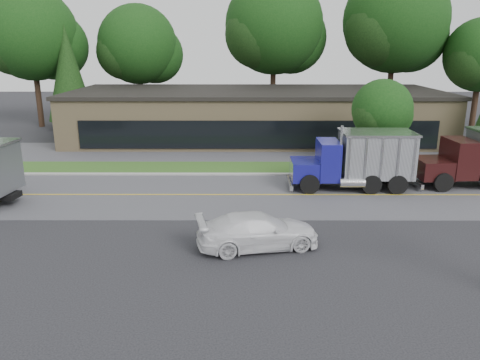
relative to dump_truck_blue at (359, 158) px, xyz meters
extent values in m
plane|color=#35353A|center=(-7.49, -10.35, -1.80)|extent=(140.00, 140.00, 0.00)
cube|color=slate|center=(-7.49, -1.35, -1.80)|extent=(60.00, 8.00, 0.02)
cube|color=gold|center=(-7.49, -1.35, -1.80)|extent=(60.00, 0.12, 0.01)
cube|color=#9E9E99|center=(-7.49, 2.85, -1.80)|extent=(60.00, 0.30, 0.12)
cube|color=#31551D|center=(-7.49, 4.65, -1.80)|extent=(60.00, 3.40, 0.03)
cube|color=slate|center=(-7.49, 9.65, -1.80)|extent=(60.00, 7.00, 0.02)
cube|color=tan|center=(-5.49, 15.65, 0.20)|extent=(32.00, 12.00, 4.00)
cylinder|color=#382619|center=(-27.49, 21.65, 0.67)|extent=(0.56, 0.56, 4.93)
sphere|color=#0E330E|center=(-27.49, 21.65, 7.36)|extent=(9.02, 9.02, 9.02)
sphere|color=#0E330E|center=(-25.80, 22.78, 6.23)|extent=(6.76, 6.76, 6.76)
sphere|color=black|center=(-28.90, 20.80, 6.52)|extent=(6.20, 6.20, 6.20)
cylinder|color=#382619|center=(-17.49, 23.65, 0.41)|extent=(0.56, 0.56, 4.41)
sphere|color=#0E330E|center=(-17.49, 23.65, 6.39)|extent=(8.06, 8.06, 8.06)
sphere|color=#0E330E|center=(-15.98, 24.66, 5.38)|extent=(6.04, 6.04, 6.04)
sphere|color=black|center=(-18.75, 22.89, 5.63)|extent=(5.54, 5.54, 5.54)
cylinder|color=#382619|center=(-3.49, 23.65, 0.92)|extent=(0.56, 0.56, 5.44)
sphere|color=#0E330E|center=(-3.49, 23.65, 8.30)|extent=(9.94, 9.94, 9.94)
sphere|color=#0E330E|center=(-1.63, 24.89, 7.06)|extent=(7.46, 7.46, 7.46)
sphere|color=black|center=(-5.05, 22.72, 7.37)|extent=(6.84, 6.84, 6.84)
cylinder|color=#382619|center=(8.51, 22.65, 1.03)|extent=(0.56, 0.56, 5.65)
sphere|color=#0E330E|center=(8.51, 22.65, 8.69)|extent=(10.33, 10.33, 10.33)
sphere|color=#0E330E|center=(10.45, 23.94, 7.40)|extent=(7.75, 7.75, 7.75)
sphere|color=black|center=(6.89, 21.68, 7.73)|extent=(7.10, 7.10, 7.10)
cylinder|color=#382619|center=(16.51, 20.65, 0.14)|extent=(0.56, 0.56, 3.88)
sphere|color=black|center=(15.40, 19.99, 4.74)|extent=(4.88, 4.88, 4.88)
cylinder|color=#382619|center=(-23.49, 19.65, -1.30)|extent=(0.44, 0.44, 1.00)
cone|color=black|center=(-23.49, 19.65, 3.73)|extent=(4.42, 4.42, 9.05)
cylinder|color=#382619|center=(2.51, 4.65, -0.71)|extent=(0.56, 0.56, 2.17)
sphere|color=#0E330E|center=(2.51, 4.65, 2.23)|extent=(3.97, 3.97, 3.97)
sphere|color=#0E330E|center=(3.25, 5.15, 1.74)|extent=(2.98, 2.98, 2.98)
sphere|color=black|center=(1.89, 4.28, 1.86)|extent=(2.73, 2.73, 2.73)
cube|color=black|center=(-0.19, 0.00, -1.23)|extent=(6.68, 1.08, 0.28)
cube|color=navy|center=(-3.09, 0.04, -0.68)|extent=(1.62, 2.32, 1.10)
cube|color=navy|center=(-1.78, 0.02, -0.08)|extent=(1.19, 2.41, 2.20)
cube|color=black|center=(-2.29, 0.03, 0.32)|extent=(0.08, 2.10, 0.90)
cube|color=silver|center=(0.97, -0.01, 0.22)|extent=(4.02, 2.55, 2.50)
cube|color=silver|center=(0.97, -0.01, 1.52)|extent=(4.17, 2.70, 0.12)
cylinder|color=black|center=(-2.93, 1.18, -1.23)|extent=(1.10, 0.36, 1.10)
cylinder|color=black|center=(-2.96, -1.12, -1.23)|extent=(1.10, 0.36, 1.10)
cylinder|color=black|center=(1.27, 1.14, -1.23)|extent=(1.10, 0.36, 1.10)
cylinder|color=black|center=(1.25, -1.16, -1.23)|extent=(1.10, 0.36, 1.10)
cube|color=black|center=(4.50, 0.42, -0.68)|extent=(2.03, 2.40, 1.10)
cube|color=black|center=(6.05, 0.50, -0.08)|extent=(1.52, 2.47, 2.20)
cube|color=black|center=(5.45, 0.47, 0.32)|extent=(0.18, 2.10, 0.90)
cylinder|color=black|center=(4.60, 1.57, -1.23)|extent=(1.12, 0.41, 1.10)
cylinder|color=black|center=(4.73, -0.72, -1.23)|extent=(1.12, 0.41, 1.10)
imported|color=silver|center=(-6.13, -8.42, -1.06)|extent=(5.38, 3.10, 1.47)
camera|label=1|loc=(-6.82, -26.37, 6.30)|focal=35.00mm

